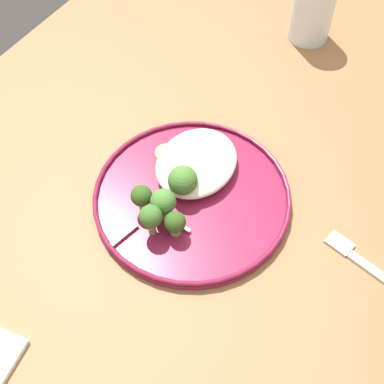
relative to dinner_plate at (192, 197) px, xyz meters
The scene contains 19 objects.
ground 0.75m from the dinner_plate, 143.64° to the left, with size 6.00×6.00×0.00m, color #2D2B28.
wooden_dining_table 0.10m from the dinner_plate, 143.64° to the left, with size 1.40×1.00×0.74m.
dinner_plate is the anchor object (origin of this frame).
noodle_bed 0.05m from the dinner_plate, 156.87° to the right, with size 0.14×0.12×0.03m.
seared_scallop_left_edge 0.06m from the dinner_plate, 126.19° to the right, with size 0.03×0.03×0.02m.
seared_scallop_large_seared 0.03m from the dinner_plate, 73.14° to the right, with size 0.02×0.02×0.02m.
seared_scallop_tilted_round 0.07m from the dinner_plate, 147.92° to the right, with size 0.03×0.03×0.02m.
seared_scallop_front_small 0.09m from the dinner_plate, 138.18° to the right, with size 0.04×0.04×0.01m.
seared_scallop_right_edge 0.08m from the dinner_plate, 120.10° to the right, with size 0.04×0.04×0.01m.
broccoli_floret_small_sprig 0.06m from the dinner_plate, 18.67° to the right, with size 0.04×0.04×0.05m.
broccoli_floret_rear_charred 0.07m from the dinner_plate, 10.42° to the left, with size 0.03×0.03×0.04m.
broccoli_floret_split_head 0.04m from the dinner_plate, 81.22° to the right, with size 0.04×0.04×0.05m.
broccoli_floret_beside_noodles 0.08m from the dinner_plate, 40.61° to the right, with size 0.03×0.03×0.05m.
broccoli_floret_near_rim 0.09m from the dinner_plate, 11.67° to the right, with size 0.03×0.03×0.06m.
onion_sliver_long_sliver 0.05m from the dinner_plate, ahead, with size 0.05×0.01×0.00m, color silver.
onion_sliver_pale_crescent 0.05m from the dinner_plate, 19.16° to the right, with size 0.04×0.01×0.00m, color silver.
onion_sliver_short_strip 0.12m from the dinner_plate, 23.00° to the right, with size 0.05×0.01×0.00m, color silver.
water_glass 0.44m from the dinner_plate, behind, with size 0.08×0.08×0.12m.
dinner_fork 0.28m from the dinner_plate, 94.31° to the left, with size 0.06×0.19×0.00m.
Camera 1 is at (0.40, 0.18, 1.35)m, focal length 46.89 mm.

